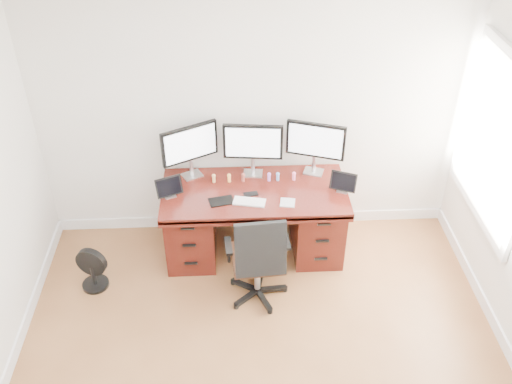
{
  "coord_description": "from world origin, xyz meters",
  "views": [
    {
      "loc": [
        -0.19,
        -2.42,
        3.82
      ],
      "look_at": [
        0.0,
        1.5,
        0.95
      ],
      "focal_mm": 40.0,
      "sensor_mm": 36.0,
      "label": 1
    }
  ],
  "objects_px": {
    "desk": "(254,218)",
    "keyboard": "(249,202)",
    "floor_fan": "(92,269)",
    "monitor_center": "(253,144)",
    "office_chair": "(258,272)"
  },
  "relations": [
    {
      "from": "desk",
      "to": "keyboard",
      "type": "relative_size",
      "value": 5.98
    },
    {
      "from": "floor_fan",
      "to": "monitor_center",
      "type": "distance_m",
      "value": 1.86
    },
    {
      "from": "office_chair",
      "to": "floor_fan",
      "type": "relative_size",
      "value": 2.31
    },
    {
      "from": "floor_fan",
      "to": "monitor_center",
      "type": "xyz_separation_m",
      "value": [
        1.49,
        0.66,
        0.88
      ]
    },
    {
      "from": "office_chair",
      "to": "monitor_center",
      "type": "distance_m",
      "value": 1.17
    },
    {
      "from": "desk",
      "to": "office_chair",
      "type": "distance_m",
      "value": 0.65
    },
    {
      "from": "office_chair",
      "to": "keyboard",
      "type": "relative_size",
      "value": 3.4
    },
    {
      "from": "desk",
      "to": "floor_fan",
      "type": "bearing_deg",
      "value": -164.04
    },
    {
      "from": "floor_fan",
      "to": "keyboard",
      "type": "bearing_deg",
      "value": 25.71
    },
    {
      "from": "desk",
      "to": "office_chair",
      "type": "xyz_separation_m",
      "value": [
        0.0,
        -0.65,
        -0.08
      ]
    },
    {
      "from": "keyboard",
      "to": "floor_fan",
      "type": "bearing_deg",
      "value": -159.59
    },
    {
      "from": "keyboard",
      "to": "office_chair",
      "type": "bearing_deg",
      "value": -70.8
    },
    {
      "from": "office_chair",
      "to": "floor_fan",
      "type": "height_order",
      "value": "office_chair"
    },
    {
      "from": "office_chair",
      "to": "floor_fan",
      "type": "distance_m",
      "value": 1.51
    },
    {
      "from": "desk",
      "to": "keyboard",
      "type": "bearing_deg",
      "value": -104.1
    }
  ]
}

